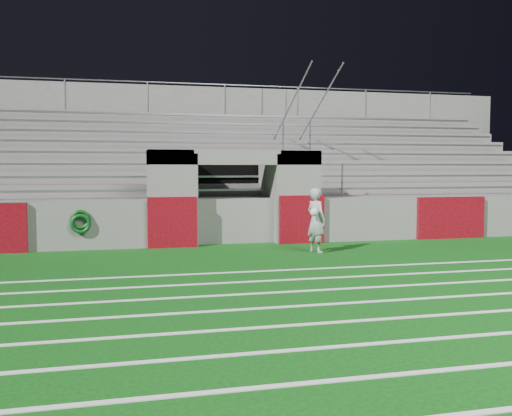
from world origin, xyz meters
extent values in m
plane|color=#0B440E|center=(0.00, 0.00, 0.00)|extent=(90.00, 90.00, 0.00)
cube|color=white|center=(0.00, -8.00, 0.01)|extent=(28.00, 0.09, 0.01)
cube|color=white|center=(0.00, -7.00, 0.01)|extent=(28.00, 0.09, 0.01)
cube|color=white|center=(0.00, -6.00, 0.01)|extent=(28.00, 0.09, 0.01)
cube|color=white|center=(0.00, -5.00, 0.01)|extent=(28.00, 0.09, 0.01)
cube|color=white|center=(0.00, -4.00, 0.01)|extent=(28.00, 0.09, 0.01)
cube|color=white|center=(0.00, -3.00, 0.01)|extent=(28.00, 0.09, 0.01)
cube|color=white|center=(0.00, -2.00, 0.01)|extent=(28.00, 0.09, 0.01)
cube|color=white|center=(0.00, -1.00, 0.01)|extent=(28.00, 0.09, 0.01)
cube|color=slate|center=(7.70, 3.17, 0.62)|extent=(10.60, 0.35, 1.25)
cube|color=slate|center=(-1.80, 3.50, 1.30)|extent=(1.20, 1.00, 2.60)
cube|color=slate|center=(1.80, 3.50, 1.30)|extent=(1.20, 1.00, 2.60)
cube|color=black|center=(0.00, 5.20, 1.25)|extent=(2.60, 0.20, 2.50)
cube|color=slate|center=(-1.15, 4.10, 1.25)|extent=(0.10, 2.20, 2.50)
cube|color=slate|center=(1.15, 4.10, 1.25)|extent=(0.10, 2.20, 2.50)
cube|color=slate|center=(0.00, 3.50, 2.40)|extent=(4.80, 1.00, 0.40)
cube|color=slate|center=(0.00, 7.35, 1.15)|extent=(26.00, 8.00, 0.20)
cube|color=slate|center=(0.00, 7.35, 0.53)|extent=(26.00, 8.00, 1.05)
cube|color=#5F0810|center=(-1.80, 2.94, 0.68)|extent=(1.30, 0.15, 1.35)
cube|color=#5F0810|center=(1.80, 2.94, 0.68)|extent=(1.30, 0.15, 1.35)
cube|color=#5F0810|center=(6.50, 2.94, 0.62)|extent=(2.20, 0.15, 1.25)
cube|color=gray|center=(0.00, 4.43, 1.47)|extent=(23.00, 0.28, 0.06)
cube|color=slate|center=(0.00, 5.28, 1.44)|extent=(24.00, 0.75, 0.38)
cube|color=gray|center=(0.00, 5.18, 1.85)|extent=(23.00, 0.28, 0.06)
cube|color=slate|center=(0.00, 6.03, 1.63)|extent=(24.00, 0.75, 0.76)
cube|color=gray|center=(0.00, 5.93, 2.23)|extent=(23.00, 0.28, 0.06)
cube|color=slate|center=(0.00, 6.78, 1.82)|extent=(24.00, 0.75, 1.14)
cube|color=gray|center=(0.00, 6.68, 2.61)|extent=(23.00, 0.28, 0.06)
cube|color=slate|center=(0.00, 7.53, 2.01)|extent=(24.00, 0.75, 1.52)
cube|color=gray|center=(0.00, 7.43, 2.99)|extent=(23.00, 0.28, 0.06)
cube|color=slate|center=(0.00, 8.28, 2.20)|extent=(24.00, 0.75, 1.90)
cube|color=gray|center=(0.00, 8.18, 3.37)|extent=(23.00, 0.28, 0.06)
cube|color=slate|center=(0.00, 9.03, 2.39)|extent=(24.00, 0.75, 2.28)
cube|color=gray|center=(0.00, 8.93, 3.75)|extent=(23.00, 0.28, 0.06)
cube|color=slate|center=(0.00, 9.78, 2.58)|extent=(24.00, 0.75, 2.66)
cube|color=gray|center=(0.00, 9.68, 4.13)|extent=(23.00, 0.28, 0.06)
cube|color=slate|center=(0.00, 10.45, 2.65)|extent=(26.00, 0.60, 5.29)
cylinder|color=#A5A8AD|center=(2.50, 4.15, 1.75)|extent=(0.05, 0.05, 1.00)
cylinder|color=#A5A8AD|center=(2.50, 7.15, 3.27)|extent=(0.05, 0.05, 1.00)
cylinder|color=#A5A8AD|center=(2.50, 10.15, 4.79)|extent=(0.05, 0.05, 1.00)
cylinder|color=#A5A8AD|center=(2.50, 7.15, 3.77)|extent=(0.05, 6.02, 3.08)
cylinder|color=#A5A8AD|center=(3.50, 4.15, 1.75)|extent=(0.05, 0.05, 1.00)
cylinder|color=#A5A8AD|center=(3.50, 7.15, 3.27)|extent=(0.05, 0.05, 1.00)
cylinder|color=#A5A8AD|center=(3.50, 10.15, 4.79)|extent=(0.05, 0.05, 1.00)
cylinder|color=#A5A8AD|center=(3.50, 7.15, 3.77)|extent=(0.05, 6.02, 3.08)
cylinder|color=#A5A8AD|center=(-5.00, 10.15, 4.84)|extent=(0.05, 0.05, 1.10)
cylinder|color=#A5A8AD|center=(-2.00, 10.15, 4.84)|extent=(0.05, 0.05, 1.10)
cylinder|color=#A5A8AD|center=(1.00, 10.15, 4.84)|extent=(0.05, 0.05, 1.10)
cylinder|color=#A5A8AD|center=(4.00, 10.15, 4.84)|extent=(0.05, 0.05, 1.10)
cylinder|color=#A5A8AD|center=(7.00, 10.15, 4.84)|extent=(0.05, 0.05, 1.10)
cylinder|color=#A5A8AD|center=(10.00, 10.15, 4.84)|extent=(0.05, 0.05, 1.10)
cylinder|color=#A5A8AD|center=(0.00, 10.15, 5.39)|extent=(24.00, 0.05, 0.05)
imported|color=#A5A9AF|center=(1.59, 1.20, 0.81)|extent=(0.57, 0.69, 1.62)
sphere|color=white|center=(1.44, 0.93, 1.04)|extent=(0.21, 0.21, 0.21)
torus|color=#0D430E|center=(-4.13, 2.95, 0.79)|extent=(0.51, 0.09, 0.51)
torus|color=#0C3E1A|center=(-4.13, 2.90, 0.70)|extent=(0.52, 0.10, 0.52)
camera|label=1|loc=(-3.25, -12.16, 2.11)|focal=40.00mm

